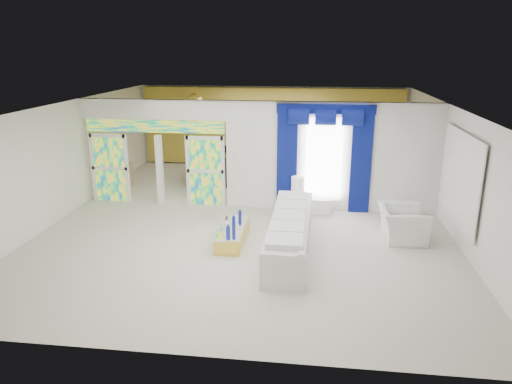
# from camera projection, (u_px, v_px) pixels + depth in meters

# --- Properties ---
(floor) EXTENTS (12.00, 12.00, 0.00)m
(floor) POSITION_uv_depth(u_px,v_px,m) (250.00, 218.00, 12.71)
(floor) COLOR #B7AF9E
(floor) RESTS_ON ground
(dividing_wall) EXTENTS (5.70, 0.18, 3.00)m
(dividing_wall) POSITION_uv_depth(u_px,v_px,m) (333.00, 157.00, 12.97)
(dividing_wall) COLOR white
(dividing_wall) RESTS_ON ground
(dividing_header) EXTENTS (4.30, 0.18, 0.55)m
(dividing_header) POSITION_uv_depth(u_px,v_px,m) (153.00, 109.00, 13.20)
(dividing_header) COLOR white
(dividing_header) RESTS_ON dividing_wall
(stained_panel_left) EXTENTS (0.95, 0.04, 2.00)m
(stained_panel_left) POSITION_uv_depth(u_px,v_px,m) (110.00, 168.00, 13.87)
(stained_panel_left) COLOR #994C3F
(stained_panel_left) RESTS_ON ground
(stained_panel_right) EXTENTS (0.95, 0.04, 2.00)m
(stained_panel_right) POSITION_uv_depth(u_px,v_px,m) (206.00, 171.00, 13.53)
(stained_panel_right) COLOR #994C3F
(stained_panel_right) RESTS_ON ground
(stained_transom) EXTENTS (4.00, 0.05, 0.35)m
(stained_transom) POSITION_uv_depth(u_px,v_px,m) (155.00, 126.00, 13.34)
(stained_transom) COLOR #994C3F
(stained_transom) RESTS_ON dividing_header
(window_pane) EXTENTS (1.00, 0.02, 2.30)m
(window_pane) POSITION_uv_depth(u_px,v_px,m) (324.00, 160.00, 12.92)
(window_pane) COLOR white
(window_pane) RESTS_ON dividing_wall
(blue_drape_left) EXTENTS (0.55, 0.10, 2.80)m
(blue_drape_left) POSITION_uv_depth(u_px,v_px,m) (287.00, 161.00, 13.02)
(blue_drape_left) COLOR #090348
(blue_drape_left) RESTS_ON ground
(blue_drape_right) EXTENTS (0.55, 0.10, 2.80)m
(blue_drape_right) POSITION_uv_depth(u_px,v_px,m) (361.00, 163.00, 12.78)
(blue_drape_right) COLOR #090348
(blue_drape_right) RESTS_ON ground
(blue_pelmet) EXTENTS (2.60, 0.12, 0.25)m
(blue_pelmet) POSITION_uv_depth(u_px,v_px,m) (326.00, 109.00, 12.49)
(blue_pelmet) COLOR #090348
(blue_pelmet) RESTS_ON dividing_wall
(wall_mirror) EXTENTS (0.04, 2.70, 1.90)m
(wall_mirror) POSITION_uv_depth(u_px,v_px,m) (461.00, 178.00, 10.73)
(wall_mirror) COLOR white
(wall_mirror) RESTS_ON ground
(gold_curtains) EXTENTS (9.70, 0.12, 2.90)m
(gold_curtains) POSITION_uv_depth(u_px,v_px,m) (271.00, 127.00, 17.87)
(gold_curtains) COLOR #B4962B
(gold_curtains) RESTS_ON ground
(white_sofa) EXTENTS (0.93, 3.92, 0.74)m
(white_sofa) POSITION_uv_depth(u_px,v_px,m) (290.00, 235.00, 10.59)
(white_sofa) COLOR silver
(white_sofa) RESTS_ON ground
(coffee_table) EXTENTS (0.59, 1.66, 0.37)m
(coffee_table) POSITION_uv_depth(u_px,v_px,m) (233.00, 235.00, 11.08)
(coffee_table) COLOR gold
(coffee_table) RESTS_ON ground
(console_table) EXTENTS (1.28, 0.45, 0.42)m
(console_table) POSITION_uv_depth(u_px,v_px,m) (308.00, 205.00, 13.09)
(console_table) COLOR white
(console_table) RESTS_ON ground
(table_lamp) EXTENTS (0.36, 0.36, 0.58)m
(table_lamp) POSITION_uv_depth(u_px,v_px,m) (298.00, 187.00, 12.97)
(table_lamp) COLOR white
(table_lamp) RESTS_ON console_table
(armchair) EXTENTS (1.08, 1.22, 0.77)m
(armchair) POSITION_uv_depth(u_px,v_px,m) (402.00, 224.00, 11.20)
(armchair) COLOR silver
(armchair) RESTS_ON ground
(grand_piano) EXTENTS (1.59, 2.02, 0.98)m
(grand_piano) POSITION_uv_depth(u_px,v_px,m) (217.00, 166.00, 16.28)
(grand_piano) COLOR black
(grand_piano) RESTS_ON ground
(piano_bench) EXTENTS (0.85, 0.37, 0.28)m
(piano_bench) POSITION_uv_depth(u_px,v_px,m) (207.00, 189.00, 14.86)
(piano_bench) COLOR black
(piano_bench) RESTS_ON ground
(tv_console) EXTENTS (0.54, 0.51, 0.72)m
(tv_console) POSITION_uv_depth(u_px,v_px,m) (125.00, 174.00, 15.74)
(tv_console) COLOR #A28051
(tv_console) RESTS_ON ground
(chandelier) EXTENTS (0.60, 0.60, 0.60)m
(chandelier) POSITION_uv_depth(u_px,v_px,m) (194.00, 103.00, 15.44)
(chandelier) COLOR gold
(chandelier) RESTS_ON ceiling
(decanters) EXTENTS (0.17, 1.25, 0.27)m
(decanters) POSITION_uv_depth(u_px,v_px,m) (234.00, 223.00, 11.01)
(decanters) COLOR navy
(decanters) RESTS_ON coffee_table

